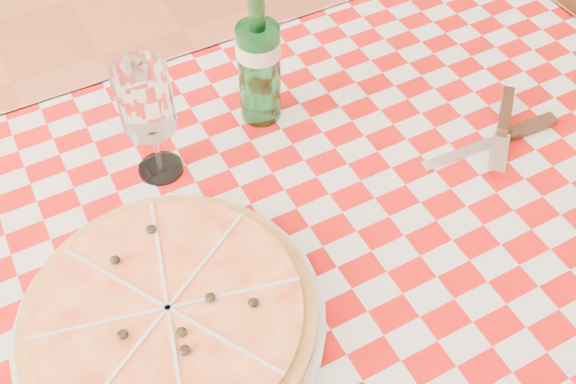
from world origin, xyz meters
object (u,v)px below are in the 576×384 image
object	(u,v)px
dining_table	(320,285)
pizza_plate	(169,314)
water_bottle	(259,54)
wine_glass	(150,124)

from	to	relation	value
dining_table	pizza_plate	xyz separation A→B (m)	(-0.22, -0.01, 0.12)
pizza_plate	water_bottle	world-z (taller)	water_bottle
water_bottle	wine_glass	distance (m)	0.18
wine_glass	water_bottle	bearing A→B (deg)	10.93
dining_table	water_bottle	size ratio (longest dim) A/B	5.15
dining_table	wine_glass	distance (m)	0.33
pizza_plate	wine_glass	world-z (taller)	wine_glass
pizza_plate	water_bottle	xyz separation A→B (m)	(0.26, 0.27, 0.09)
pizza_plate	water_bottle	bearing A→B (deg)	46.69
water_bottle	dining_table	bearing A→B (deg)	-98.77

